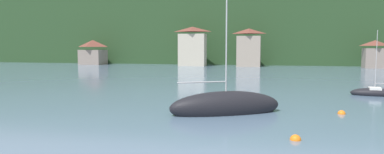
# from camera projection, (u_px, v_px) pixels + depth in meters

# --- Properties ---
(wooded_hillside) EXTENTS (352.00, 57.08, 47.55)m
(wooded_hillside) POSITION_uv_depth(u_px,v_px,m) (280.00, 34.00, 116.15)
(wooded_hillside) COLOR #264223
(wooded_hillside) RESTS_ON ground_plane
(shore_building_west) EXTENTS (6.22, 5.45, 6.48)m
(shore_building_west) POSITION_uv_depth(u_px,v_px,m) (93.00, 52.00, 90.60)
(shore_building_west) COLOR gray
(shore_building_west) RESTS_ON ground_plane
(shore_building_westcentral) EXTENTS (6.82, 3.69, 9.58)m
(shore_building_westcentral) POSITION_uv_depth(u_px,v_px,m) (192.00, 47.00, 83.62)
(shore_building_westcentral) COLOR #BCB29E
(shore_building_westcentral) RESTS_ON ground_plane
(shore_building_central) EXTENTS (5.76, 3.71, 8.99)m
(shore_building_central) POSITION_uv_depth(u_px,v_px,m) (249.00, 48.00, 80.63)
(shore_building_central) COLOR gray
(shore_building_central) RESTS_ON ground_plane
(shore_building_eastcentral) EXTENTS (4.64, 3.69, 6.13)m
(shore_building_eastcentral) POSITION_uv_depth(u_px,v_px,m) (375.00, 55.00, 74.71)
(shore_building_eastcentral) COLOR gray
(shore_building_eastcentral) RESTS_ON ground_plane
(sailboat_far_2) EXTENTS (4.44, 1.88, 6.55)m
(sailboat_far_2) POSITION_uv_depth(u_px,v_px,m) (375.00, 93.00, 32.87)
(sailboat_far_2) COLOR black
(sailboat_far_2) RESTS_ON ground_plane
(sailboat_mid_7) EXTENTS (8.22, 5.71, 11.43)m
(sailboat_mid_7) POSITION_uv_depth(u_px,v_px,m) (226.00, 106.00, 24.07)
(sailboat_mid_7) COLOR black
(sailboat_mid_7) RESTS_ON ground_plane
(mooring_buoy_near) EXTENTS (0.56, 0.56, 0.56)m
(mooring_buoy_near) POSITION_uv_depth(u_px,v_px,m) (295.00, 140.00, 17.20)
(mooring_buoy_near) COLOR orange
(mooring_buoy_near) RESTS_ON ground_plane
(mooring_buoy_mid) EXTENTS (0.53, 0.53, 0.53)m
(mooring_buoy_mid) POSITION_uv_depth(u_px,v_px,m) (342.00, 114.00, 23.87)
(mooring_buoy_mid) COLOR orange
(mooring_buoy_mid) RESTS_ON ground_plane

